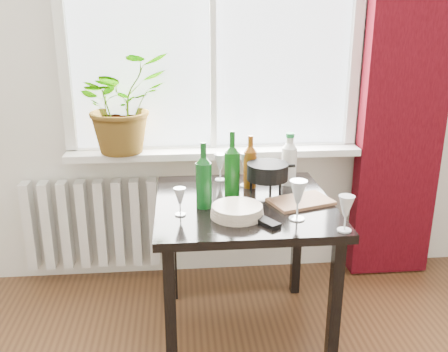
{
  "coord_description": "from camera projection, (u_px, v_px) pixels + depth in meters",
  "views": [
    {
      "loc": [
        -0.21,
        -0.69,
        1.63
      ],
      "look_at": [
        0.0,
        1.55,
        0.87
      ],
      "focal_mm": 40.0,
      "sensor_mm": 36.0,
      "label": 1
    }
  ],
  "objects": [
    {
      "name": "curtain",
      "position": [
        408.0,
        70.0,
        2.87
      ],
      "size": [
        0.5,
        0.12,
        2.56
      ],
      "color": "#35040B",
      "rests_on": "ground"
    },
    {
      "name": "fondue_pot",
      "position": [
        267.0,
        179.0,
        2.5
      ],
      "size": [
        0.29,
        0.27,
        0.16
      ],
      "primitive_type": null,
      "rotation": [
        0.0,
        0.0,
        0.35
      ],
      "color": "black",
      "rests_on": "table"
    },
    {
      "name": "wine_bottle_right",
      "position": [
        232.0,
        163.0,
        2.46
      ],
      "size": [
        0.08,
        0.08,
        0.33
      ],
      "primitive_type": null,
      "rotation": [
        0.0,
        0.0,
        0.01
      ],
      "color": "#0D460F",
      "rests_on": "table"
    },
    {
      "name": "window",
      "position": [
        212.0,
        15.0,
        2.77
      ],
      "size": [
        1.72,
        0.08,
        1.62
      ],
      "color": "white",
      "rests_on": "ground"
    },
    {
      "name": "bottle_amber",
      "position": [
        250.0,
        161.0,
        2.58
      ],
      "size": [
        0.08,
        0.08,
        0.28
      ],
      "primitive_type": null,
      "rotation": [
        0.0,
        0.0,
        0.17
      ],
      "color": "#6F380C",
      "rests_on": "table"
    },
    {
      "name": "plate_stack",
      "position": [
        237.0,
        211.0,
        2.24
      ],
      "size": [
        0.27,
        0.27,
        0.05
      ],
      "primitive_type": "cylinder",
      "rotation": [
        0.0,
        0.0,
        -0.11
      ],
      "color": "beige",
      "rests_on": "table"
    },
    {
      "name": "cutting_board",
      "position": [
        301.0,
        201.0,
        2.4
      ],
      "size": [
        0.33,
        0.27,
        0.02
      ],
      "primitive_type": "cube",
      "rotation": [
        0.0,
        0.0,
        0.32
      ],
      "color": "#8C5E3F",
      "rests_on": "table"
    },
    {
      "name": "wineglass_back_left",
      "position": [
        220.0,
        167.0,
        2.7
      ],
      "size": [
        0.09,
        0.09,
        0.15
      ],
      "primitive_type": null,
      "rotation": [
        0.0,
        0.0,
        0.43
      ],
      "color": "silver",
      "rests_on": "table"
    },
    {
      "name": "wineglass_front_right",
      "position": [
        298.0,
        200.0,
        2.19
      ],
      "size": [
        0.09,
        0.09,
        0.19
      ],
      "primitive_type": null,
      "rotation": [
        0.0,
        0.0,
        -0.1
      ],
      "color": "white",
      "rests_on": "table"
    },
    {
      "name": "wine_bottle_left",
      "position": [
        204.0,
        175.0,
        2.31
      ],
      "size": [
        0.1,
        0.1,
        0.32
      ],
      "primitive_type": null,
      "rotation": [
        0.0,
        0.0,
        -0.39
      ],
      "color": "#0D4616",
      "rests_on": "table"
    },
    {
      "name": "table",
      "position": [
        244.0,
        219.0,
        2.45
      ],
      "size": [
        0.85,
        0.85,
        0.74
      ],
      "color": "black",
      "rests_on": "ground"
    },
    {
      "name": "windowsill",
      "position": [
        214.0,
        152.0,
        2.95
      ],
      "size": [
        1.72,
        0.2,
        0.04
      ],
      "color": "white",
      "rests_on": "ground"
    },
    {
      "name": "cleaning_bottle",
      "position": [
        289.0,
        159.0,
        2.62
      ],
      "size": [
        0.1,
        0.1,
        0.28
      ],
      "primitive_type": null,
      "rotation": [
        0.0,
        0.0,
        -0.24
      ],
      "color": "silver",
      "rests_on": "table"
    },
    {
      "name": "wineglass_front_left",
      "position": [
        180.0,
        201.0,
        2.24
      ],
      "size": [
        0.06,
        0.06,
        0.13
      ],
      "primitive_type": null,
      "rotation": [
        0.0,
        0.0,
        -0.15
      ],
      "color": "silver",
      "rests_on": "table"
    },
    {
      "name": "wineglass_far_right",
      "position": [
        346.0,
        213.0,
        2.08
      ],
      "size": [
        0.08,
        0.08,
        0.16
      ],
      "primitive_type": null,
      "rotation": [
        0.0,
        0.0,
        -0.23
      ],
      "color": "white",
      "rests_on": "table"
    },
    {
      "name": "tv_remote",
      "position": [
        263.0,
        220.0,
        2.18
      ],
      "size": [
        0.14,
        0.18,
        0.02
      ],
      "primitive_type": "cube",
      "rotation": [
        0.0,
        0.0,
        0.55
      ],
      "color": "black",
      "rests_on": "table"
    },
    {
      "name": "radiator",
      "position": [
        92.0,
        224.0,
        3.06
      ],
      "size": [
        0.8,
        0.1,
        0.55
      ],
      "color": "silver",
      "rests_on": "ground"
    },
    {
      "name": "potted_plant",
      "position": [
        122.0,
        103.0,
        2.8
      ],
      "size": [
        0.67,
        0.65,
        0.56
      ],
      "primitive_type": "imported",
      "rotation": [
        0.0,
        0.0,
        0.58
      ],
      "color": "#2D7B21",
      "rests_on": "windowsill"
    },
    {
      "name": "wineglass_back_center",
      "position": [
        247.0,
        169.0,
        2.61
      ],
      "size": [
        0.09,
        0.09,
        0.19
      ],
      "primitive_type": null,
      "rotation": [
        0.0,
        0.0,
        -0.07
      ],
      "color": "#B3B9C0",
      "rests_on": "table"
    }
  ]
}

